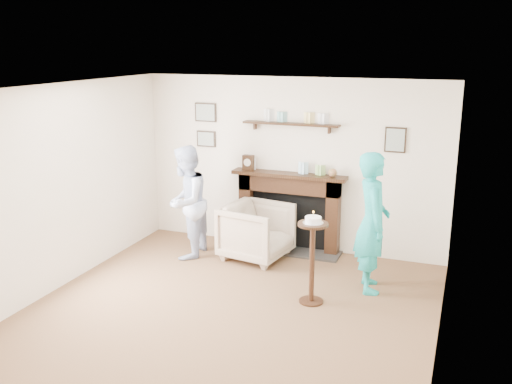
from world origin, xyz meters
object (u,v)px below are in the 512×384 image
man (188,256)px  armchair (257,258)px  woman (369,288)px  pedestal_table (312,247)px

man → armchair: bearing=100.4°
armchair → woman: bearing=-96.3°
man → pedestal_table: (2.05, -0.83, 0.69)m
armchair → man: man is taller
woman → armchair: bearing=56.7°
armchair → pedestal_table: size_ratio=0.77×
armchair → pedestal_table: pedestal_table is taller
woman → man: bearing=68.2°
pedestal_table → man: bearing=158.0°
woman → pedestal_table: bearing=120.2°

